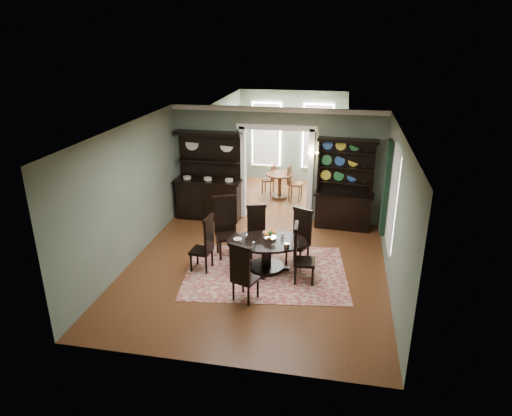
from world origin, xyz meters
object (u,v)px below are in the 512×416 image
at_px(welsh_dresser, 344,196).
at_px(parlor_table, 280,182).
at_px(dining_table, 267,249).
at_px(sideboard, 209,189).

height_order(welsh_dresser, parlor_table, welsh_dresser).
distance_m(dining_table, welsh_dresser, 3.07).
bearing_deg(sideboard, parlor_table, 49.32).
relative_size(sideboard, welsh_dresser, 1.01).
relative_size(sideboard, parlor_table, 2.78).
bearing_deg(sideboard, dining_table, -51.58).
bearing_deg(parlor_table, dining_table, -85.49).
xyz_separation_m(dining_table, sideboard, (-2.01, 2.60, 0.36)).
height_order(sideboard, parlor_table, sideboard).
height_order(dining_table, welsh_dresser, welsh_dresser).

